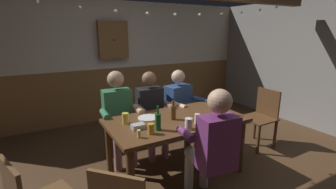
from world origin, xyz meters
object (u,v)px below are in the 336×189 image
at_px(wall_dart_cabinet, 113,40).
at_px(condiment_caddy, 138,126).
at_px(person_1, 151,109).
at_px(pint_glass_3, 125,118).
at_px(bottle_2, 158,121).
at_px(pint_glass_4, 197,119).
at_px(person_0, 119,113).
at_px(pint_glass_0, 151,129).
at_px(bottle_1, 173,112).
at_px(chair_empty_far_end, 262,116).
at_px(pint_glass_1, 189,124).
at_px(person_3, 213,143).
at_px(plate_0, 148,118).
at_px(pint_glass_2, 221,114).
at_px(person_2, 181,104).
at_px(bottle_0, 221,106).
at_px(dining_table, 176,127).
at_px(table_candle, 139,134).

bearing_deg(wall_dart_cabinet, condiment_caddy, -101.92).
xyz_separation_m(person_1, pint_glass_3, (-0.57, -0.52, 0.13)).
bearing_deg(bottle_2, pint_glass_4, -7.68).
relative_size(condiment_caddy, pint_glass_3, 1.13).
distance_m(person_0, pint_glass_0, 0.93).
bearing_deg(bottle_1, pint_glass_0, -148.93).
distance_m(chair_empty_far_end, condiment_caddy, 2.10).
height_order(bottle_1, pint_glass_1, bottle_1).
height_order(person_3, pint_glass_3, person_3).
relative_size(person_1, bottle_1, 5.12).
height_order(plate_0, pint_glass_2, pint_glass_2).
bearing_deg(person_2, wall_dart_cabinet, -82.66).
xyz_separation_m(person_2, bottle_0, (0.07, -0.82, 0.18)).
bearing_deg(person_0, bottle_2, 102.83).
distance_m(condiment_caddy, bottle_2, 0.23).
distance_m(pint_glass_1, pint_glass_3, 0.72).
bearing_deg(person_0, person_3, 113.86).
xyz_separation_m(dining_table, bottle_0, (0.57, -0.14, 0.21)).
height_order(pint_glass_0, pint_glass_2, pint_glass_2).
bearing_deg(pint_glass_3, person_1, 42.24).
bearing_deg(person_0, pint_glass_2, 137.22).
relative_size(bottle_1, pint_glass_3, 1.87).
xyz_separation_m(pint_glass_1, pint_glass_4, (0.17, 0.07, -0.00)).
distance_m(pint_glass_0, pint_glass_4, 0.57).
bearing_deg(table_candle, pint_glass_0, 10.34).
height_order(plate_0, bottle_0, bottle_0).
relative_size(chair_empty_far_end, bottle_1, 3.79).
height_order(person_1, bottle_2, person_1).
relative_size(person_0, pint_glass_2, 8.01).
xyz_separation_m(table_candle, pint_glass_4, (0.71, 0.02, 0.02)).
relative_size(plate_0, pint_glass_1, 2.05).
distance_m(chair_empty_far_end, pint_glass_1, 1.69).
relative_size(bottle_0, wall_dart_cabinet, 0.36).
distance_m(bottle_0, bottle_2, 0.92).
bearing_deg(bottle_2, pint_glass_3, 124.21).
distance_m(bottle_0, wall_dart_cabinet, 2.60).
xyz_separation_m(bottle_0, bottle_1, (-0.61, 0.14, -0.01)).
relative_size(person_3, chair_empty_far_end, 1.41).
bearing_deg(pint_glass_4, bottle_1, 121.88).
bearing_deg(table_candle, person_0, 83.62).
bearing_deg(pint_glass_1, person_2, 61.47).
relative_size(person_0, bottle_2, 4.66).
xyz_separation_m(chair_empty_far_end, pint_glass_1, (-1.62, -0.37, 0.31)).
distance_m(chair_empty_far_end, bottle_0, 1.08).
bearing_deg(pint_glass_4, bottle_0, 14.52).
bearing_deg(person_2, bottle_0, 84.35).
bearing_deg(person_2, pint_glass_1, 50.80).
bearing_deg(person_3, bottle_0, 50.12).
bearing_deg(table_candle, person_1, 58.07).
xyz_separation_m(bottle_1, pint_glass_4, (0.16, -0.26, -0.03)).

